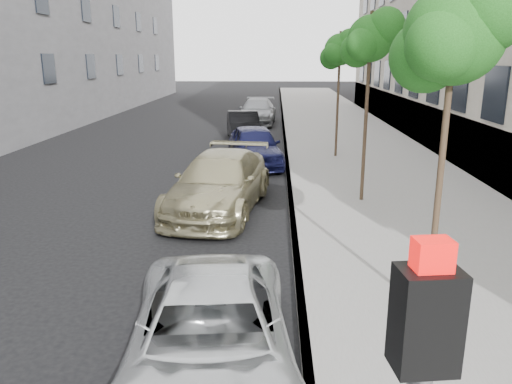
# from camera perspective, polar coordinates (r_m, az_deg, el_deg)

# --- Properties ---
(ground) EXTENTS (160.00, 160.00, 0.00)m
(ground) POSITION_cam_1_polar(r_m,az_deg,el_deg) (7.25, -4.03, -19.55)
(ground) COLOR black
(ground) RESTS_ON ground
(sidewalk) EXTENTS (6.40, 72.00, 0.14)m
(sidewalk) POSITION_cam_1_polar(r_m,az_deg,el_deg) (30.39, 9.10, 7.42)
(sidewalk) COLOR gray
(sidewalk) RESTS_ON ground
(curb) EXTENTS (0.15, 72.00, 0.14)m
(curb) POSITION_cam_1_polar(r_m,az_deg,el_deg) (30.19, 3.15, 7.54)
(curb) COLOR #9E9B93
(curb) RESTS_ON ground
(tree_near) EXTENTS (1.75, 1.55, 5.15)m
(tree_near) POSITION_cam_1_polar(r_m,az_deg,el_deg) (7.83, 21.92, 16.35)
(tree_near) COLOR #38281C
(tree_near) RESTS_ON sidewalk
(tree_mid) EXTENTS (1.60, 1.40, 5.23)m
(tree_mid) POSITION_cam_1_polar(r_m,az_deg,el_deg) (14.14, 13.06, 16.66)
(tree_mid) COLOR #38281C
(tree_mid) RESTS_ON sidewalk
(tree_far) EXTENTS (1.61, 1.41, 5.02)m
(tree_far) POSITION_cam_1_polar(r_m,az_deg,el_deg) (20.56, 9.65, 15.72)
(tree_far) COLOR #38281C
(tree_far) RESTS_ON sidewalk
(minivan) EXTENTS (2.58, 4.80, 1.28)m
(minivan) POSITION_cam_1_polar(r_m,az_deg,el_deg) (6.70, -5.25, -16.21)
(minivan) COLOR silver
(minivan) RESTS_ON ground
(suv) EXTENTS (2.94, 5.62, 1.55)m
(suv) POSITION_cam_1_polar(r_m,az_deg,el_deg) (13.70, -4.18, 1.07)
(suv) COLOR tan
(suv) RESTS_ON ground
(sedan_blue) EXTENTS (2.58, 4.78, 1.54)m
(sedan_blue) POSITION_cam_1_polar(r_m,az_deg,el_deg) (19.38, -0.18, 5.30)
(sedan_blue) COLOR #0F1134
(sedan_blue) RESTS_ON ground
(sedan_black) EXTENTS (2.11, 4.46, 1.41)m
(sedan_black) POSITION_cam_1_polar(r_m,az_deg,el_deg) (25.50, -1.46, 7.57)
(sedan_black) COLOR black
(sedan_black) RESTS_ON ground
(sedan_rear) EXTENTS (2.40, 5.40, 1.54)m
(sedan_rear) POSITION_cam_1_polar(r_m,az_deg,el_deg) (31.64, 0.16, 9.19)
(sedan_rear) COLOR #919498
(sedan_rear) RESTS_ON ground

